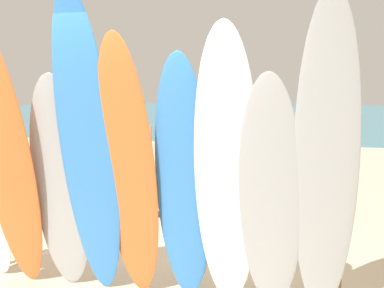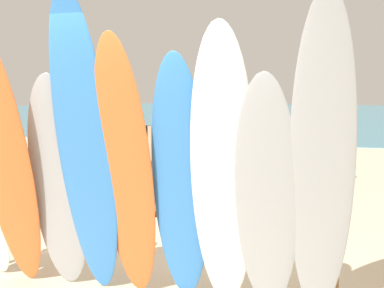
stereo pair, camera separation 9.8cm
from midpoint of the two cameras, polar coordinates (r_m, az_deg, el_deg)
name	(u,v)px [view 1 (the left image)]	position (r m, az deg, el deg)	size (l,w,h in m)	color
ground	(288,141)	(18.82, 10.28, 0.33)	(60.00, 60.00, 0.00)	beige
ocean_water	(313,114)	(37.31, 12.99, 3.16)	(60.00, 40.00, 0.02)	teal
surfboard_rack	(153,225)	(5.13, -4.81, -8.80)	(3.58, 0.07, 0.72)	brown
surfboard_orange_1	(7,162)	(5.05, -20.06, -1.82)	(0.54, 0.08, 2.52)	orange
surfboard_grey_2	(61,184)	(4.98, -14.68, -4.22)	(0.56, 0.06, 2.06)	#999EA3
surfboard_blue_3	(87,148)	(4.67, -11.93, -0.42)	(0.54, 0.07, 2.79)	#337AD1
surfboard_orange_4	(129,171)	(4.57, -7.54, -2.92)	(0.51, 0.06, 2.41)	orange
surfboard_blue_5	(184,181)	(4.50, -1.55, -4.03)	(0.50, 0.08, 2.23)	#337AD1
surfboard_white_6	(227,171)	(4.33, 3.16, -2.91)	(0.55, 0.08, 2.46)	white
surfboard_grey_7	(271,197)	(4.31, 7.92, -5.71)	(0.53, 0.07, 2.07)	#999EA3
surfboard_grey_8	(326,164)	(4.17, 13.75, -2.10)	(0.51, 0.06, 2.68)	#999EA3
beachgoer_by_water	(176,136)	(11.00, -1.96, 0.91)	(0.58, 0.25, 1.53)	#9E704C
beachgoer_near_rack	(216,137)	(9.92, 2.36, 0.74)	(0.62, 0.30, 1.66)	brown
beachgoer_strolling	(120,135)	(10.05, -8.10, 0.94)	(0.62, 0.36, 1.71)	tan
beachgoer_midbeach	(324,137)	(10.16, 13.94, 0.78)	(0.44, 0.62, 1.69)	tan
beachgoer_photographing	(135,154)	(8.04, -6.56, -1.11)	(0.57, 0.27, 1.53)	tan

